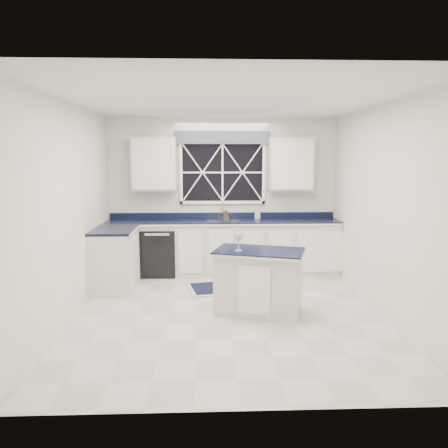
{
  "coord_description": "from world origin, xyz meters",
  "views": [
    {
      "loc": [
        -0.27,
        -5.47,
        2.01
      ],
      "look_at": [
        -0.04,
        0.4,
        1.11
      ],
      "focal_mm": 35.0,
      "sensor_mm": 36.0,
      "label": 1
    }
  ],
  "objects_px": {
    "kettle": "(226,215)",
    "dishwasher": "(160,251)",
    "faucet": "(223,210)",
    "soap_bottle": "(258,213)",
    "island": "(259,281)",
    "wine_glass": "(239,236)"
  },
  "relations": [
    {
      "from": "dishwasher",
      "to": "island",
      "type": "height_order",
      "value": "island"
    },
    {
      "from": "island",
      "to": "faucet",
      "type": "bearing_deg",
      "value": 117.52
    },
    {
      "from": "dishwasher",
      "to": "kettle",
      "type": "distance_m",
      "value": 1.3
    },
    {
      "from": "wine_glass",
      "to": "kettle",
      "type": "bearing_deg",
      "value": 92.09
    },
    {
      "from": "wine_glass",
      "to": "soap_bottle",
      "type": "xyz_separation_m",
      "value": [
        0.5,
        2.21,
        0.02
      ]
    },
    {
      "from": "kettle",
      "to": "dishwasher",
      "type": "bearing_deg",
      "value": 177.37
    },
    {
      "from": "faucet",
      "to": "kettle",
      "type": "height_order",
      "value": "faucet"
    },
    {
      "from": "dishwasher",
      "to": "island",
      "type": "xyz_separation_m",
      "value": [
        1.5,
        -1.95,
        0.01
      ]
    },
    {
      "from": "wine_glass",
      "to": "soap_bottle",
      "type": "distance_m",
      "value": 2.27
    },
    {
      "from": "dishwasher",
      "to": "island",
      "type": "bearing_deg",
      "value": -52.5
    },
    {
      "from": "island",
      "to": "kettle",
      "type": "distance_m",
      "value": 2.15
    },
    {
      "from": "dishwasher",
      "to": "kettle",
      "type": "height_order",
      "value": "kettle"
    },
    {
      "from": "faucet",
      "to": "soap_bottle",
      "type": "xyz_separation_m",
      "value": [
        0.62,
        0.03,
        -0.06
      ]
    },
    {
      "from": "wine_glass",
      "to": "island",
      "type": "bearing_deg",
      "value": 8.35
    },
    {
      "from": "kettle",
      "to": "soap_bottle",
      "type": "bearing_deg",
      "value": 6.13
    },
    {
      "from": "faucet",
      "to": "soap_bottle",
      "type": "relative_size",
      "value": 1.47
    },
    {
      "from": "dishwasher",
      "to": "kettle",
      "type": "relative_size",
      "value": 3.34
    },
    {
      "from": "dishwasher",
      "to": "soap_bottle",
      "type": "height_order",
      "value": "soap_bottle"
    },
    {
      "from": "island",
      "to": "wine_glass",
      "type": "bearing_deg",
      "value": -154.61
    },
    {
      "from": "faucet",
      "to": "soap_bottle",
      "type": "bearing_deg",
      "value": 2.35
    },
    {
      "from": "kettle",
      "to": "soap_bottle",
      "type": "height_order",
      "value": "soap_bottle"
    },
    {
      "from": "soap_bottle",
      "to": "faucet",
      "type": "bearing_deg",
      "value": -177.65
    }
  ]
}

